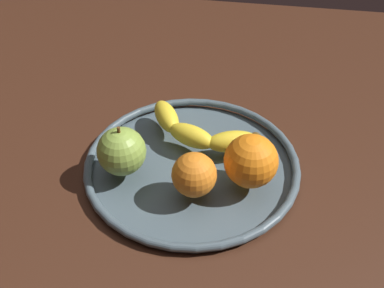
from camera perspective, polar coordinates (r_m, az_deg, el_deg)
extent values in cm
cube|color=#3D2114|center=(69.20, 0.00, -4.25)|extent=(120.21, 120.21, 4.00)
cylinder|color=#485962|center=(67.58, 0.00, -2.88)|extent=(30.46, 30.46, 0.60)
torus|color=#485962|center=(66.96, 0.00, -2.33)|extent=(31.73, 31.73, 1.20)
ellipsoid|color=yellow|center=(71.92, -3.23, 3.49)|extent=(6.63, 8.27, 3.25)
ellipsoid|color=yellow|center=(68.06, -0.07, 1.03)|extent=(8.33, 5.86, 3.25)
ellipsoid|color=yellow|center=(67.34, 5.11, 0.31)|extent=(8.28, 5.32, 3.25)
ellipsoid|color=brown|center=(68.05, 7.96, 0.55)|extent=(2.57, 2.75, 2.27)
sphere|color=#88AA42|center=(63.49, -8.84, -0.90)|extent=(6.88, 6.88, 6.88)
cylinder|color=#593819|center=(61.15, -9.18, 1.63)|extent=(0.44, 0.44, 1.20)
sphere|color=orange|center=(59.96, 0.27, -3.88)|extent=(6.08, 6.08, 6.08)
sphere|color=orange|center=(61.40, 7.41, -2.13)|extent=(7.41, 7.41, 7.41)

